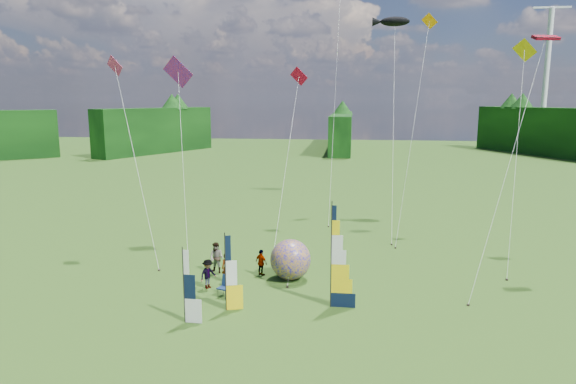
# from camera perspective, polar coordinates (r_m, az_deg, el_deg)

# --- Properties ---
(ground) EXTENTS (220.00, 220.00, 0.00)m
(ground) POSITION_cam_1_polar(r_m,az_deg,el_deg) (24.27, 1.20, -14.66)
(ground) COLOR #4D7B25
(ground) RESTS_ON ground
(treeline_ring) EXTENTS (210.00, 210.00, 8.00)m
(treeline_ring) POSITION_cam_1_polar(r_m,az_deg,el_deg) (22.87, 1.24, -5.54)
(treeline_ring) COLOR #195513
(treeline_ring) RESTS_ON ground
(turbine_right) EXTENTS (8.00, 1.20, 30.00)m
(turbine_right) POSITION_cam_1_polar(r_m,az_deg,el_deg) (131.14, 26.74, 11.30)
(turbine_right) COLOR silver
(turbine_right) RESTS_ON ground
(feather_banner_main) EXTENTS (1.40, 0.11, 5.19)m
(feather_banner_main) POSITION_cam_1_polar(r_m,az_deg,el_deg) (25.48, 4.82, -7.20)
(feather_banner_main) COLOR black
(feather_banner_main) RESTS_ON ground
(side_banner_left) EXTENTS (1.03, 0.40, 3.80)m
(side_banner_left) POSITION_cam_1_polar(r_m,az_deg,el_deg) (25.38, -6.96, -8.97)
(side_banner_left) COLOR yellow
(side_banner_left) RESTS_ON ground
(side_banner_far) EXTENTS (1.04, 0.14, 3.51)m
(side_banner_far) POSITION_cam_1_polar(r_m,az_deg,el_deg) (24.42, -11.51, -10.25)
(side_banner_far) COLOR white
(side_banner_far) RESTS_ON ground
(bol_inflatable) EXTENTS (2.81, 2.81, 2.34)m
(bol_inflatable) POSITION_cam_1_polar(r_m,az_deg,el_deg) (29.66, 0.27, -7.51)
(bol_inflatable) COLOR #14129F
(bol_inflatable) RESTS_ON ground
(spectator_a) EXTENTS (0.71, 0.62, 1.65)m
(spectator_a) POSITION_cam_1_polar(r_m,az_deg,el_deg) (29.56, -6.82, -8.36)
(spectator_a) COLOR #66594C
(spectator_a) RESTS_ON ground
(spectator_b) EXTENTS (1.00, 0.70, 1.86)m
(spectator_b) POSITION_cam_1_polar(r_m,az_deg,el_deg) (31.04, -7.95, -7.26)
(spectator_b) COLOR #66594C
(spectator_b) RESTS_ON ground
(spectator_c) EXTENTS (0.89, 1.10, 1.63)m
(spectator_c) POSITION_cam_1_polar(r_m,az_deg,el_deg) (28.73, -8.88, -8.98)
(spectator_c) COLOR #66594C
(spectator_c) RESTS_ON ground
(spectator_d) EXTENTS (0.96, 0.86, 1.57)m
(spectator_d) POSITION_cam_1_polar(r_m,az_deg,el_deg) (30.39, -2.99, -7.84)
(spectator_d) COLOR #66594C
(spectator_d) RESTS_ON ground
(camp_chair) EXTENTS (0.84, 0.84, 1.12)m
(camp_chair) POSITION_cam_1_polar(r_m,az_deg,el_deg) (27.51, -7.10, -10.38)
(camp_chair) COLOR #0F2241
(camp_chair) RESTS_ON ground
(kite_whale) EXTENTS (8.06, 16.44, 18.64)m
(kite_whale) POSITION_cam_1_polar(r_m,az_deg,el_deg) (42.50, 11.68, 8.85)
(kite_whale) COLOR black
(kite_whale) RESTS_ON ground
(kite_rainbow_delta) EXTENTS (7.72, 11.10, 14.12)m
(kite_rainbow_delta) POSITION_cam_1_polar(r_m,az_deg,el_deg) (35.67, -11.67, 4.97)
(kite_rainbow_delta) COLOR red
(kite_rainbow_delta) RESTS_ON ground
(kite_parafoil) EXTENTS (8.31, 10.40, 15.20)m
(kite_parafoil) POSITION_cam_1_polar(r_m,az_deg,el_deg) (30.21, 23.52, 4.43)
(kite_parafoil) COLOR red
(kite_parafoil) RESTS_ON ground
(small_kite_red) EXTENTS (7.02, 12.58, 13.38)m
(small_kite_red) POSITION_cam_1_polar(r_m,az_deg,el_deg) (38.52, -0.05, 5.01)
(small_kite_red) COLOR red
(small_kite_red) RESTS_ON ground
(small_kite_orange) EXTENTS (5.56, 10.29, 17.28)m
(small_kite_orange) POSITION_cam_1_polar(r_m,az_deg,el_deg) (39.28, 13.80, 7.67)
(small_kite_orange) COLOR #FF8F00
(small_kite_orange) RESTS_ON ground
(small_kite_yellow) EXTENTS (7.30, 12.10, 14.86)m
(small_kite_yellow) POSITION_cam_1_polar(r_m,az_deg,el_deg) (35.32, 24.13, 4.83)
(small_kite_yellow) COLOR #E9BA04
(small_kite_yellow) RESTS_ON ground
(small_kite_pink) EXTENTS (9.02, 9.29, 13.60)m
(small_kite_pink) POSITION_cam_1_polar(r_m,az_deg,el_deg) (33.95, -16.59, 4.05)
(small_kite_pink) COLOR #CD2F6B
(small_kite_pink) RESTS_ON ground
(small_kite_green) EXTENTS (5.49, 11.95, 21.98)m
(small_kite_green) POSITION_cam_1_polar(r_m,az_deg,el_deg) (45.16, 5.26, 11.20)
(small_kite_green) COLOR green
(small_kite_green) RESTS_ON ground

